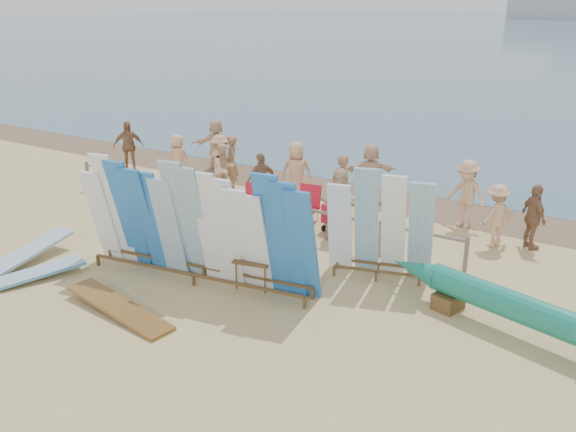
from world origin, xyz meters
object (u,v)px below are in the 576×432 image
Objects in this scene: side_surfboard_rack at (380,228)px; beachgoer_8 at (341,203)px; stroller at (335,216)px; beachgoer_extra_0 at (496,216)px; flat_board_c at (120,313)px; beach_chair_right at (255,209)px; flat_board_e at (21,283)px; beachgoer_4 at (262,181)px; beachgoer_7 at (341,186)px; beachgoer_extra_1 at (128,146)px; beachgoer_5 at (370,172)px; beachgoer_10 at (534,217)px; beachgoer_9 at (466,194)px; beach_chair_left at (307,211)px; beachgoer_11 at (216,144)px; beachgoer_1 at (231,163)px; vendor_table at (254,272)px; flat_board_a at (22,265)px; main_surfboard_rack at (196,228)px; outrigger_canoe at (530,314)px; beachgoer_2 at (224,169)px; beachgoer_3 at (221,160)px; beachgoer_6 at (296,173)px; beachgoer_0 at (178,158)px.

side_surfboard_rack is 1.40× the size of beachgoer_8.
stroller is 0.62× the size of beachgoer_extra_0.
flat_board_c is 2.83× the size of beach_chair_right.
beachgoer_4 is at bearing 99.94° from flat_board_e.
beachgoer_7 reaches higher than beachgoer_extra_1.
beachgoer_5 is 1.07× the size of beachgoer_10.
beachgoer_9 reaches higher than beachgoer_10.
flat_board_c is 2.79× the size of beach_chair_left.
flat_board_c is 1.68× the size of beachgoer_4.
beachgoer_11 reaches higher than beach_chair_left.
beachgoer_1 is at bearing 83.68° from beachgoer_8.
beach_chair_right is (-1.29, -0.60, -0.00)m from beach_chair_left.
beachgoer_5 is at bearing 26.27° from beachgoer_8.
beachgoer_4 is at bearing 86.29° from beach_chair_right.
vendor_table is 0.57× the size of beachgoer_9.
beachgoer_extra_0 is at bearing 34.48° from flat_board_a.
stroller is 0.54× the size of beachgoer_9.
main_surfboard_rack is 3.03× the size of beachgoer_8.
beachgoer_10 is (13.43, 0.07, -0.07)m from beachgoer_extra_1.
vendor_table is at bearing 81.01° from beachgoer_11.
beachgoer_7 is at bearing -57.86° from beachgoer_extra_0.
outrigger_canoe is at bearing -33.05° from side_surfboard_rack.
vendor_table is at bearing 10.75° from main_surfboard_rack.
beachgoer_10 is (4.45, 5.27, 0.46)m from vendor_table.
beachgoer_2 is 4.93m from beachgoer_8.
beachgoer_11 is 9.30m from beachgoer_9.
vendor_table is 0.60× the size of beachgoer_5.
vendor_table is 7.04m from beachgoer_1.
beachgoer_3 reaches higher than flat_board_a.
vendor_table is 0.58× the size of beachgoer_11.
side_surfboard_rack is at bearing -34.44° from stroller.
beachgoer_7 reaches higher than beachgoer_2.
beachgoer_extra_1 is (-8.84, 1.33, 0.48)m from stroller.
stroller is (-2.14, 2.05, -0.75)m from side_surfboard_rack.
beachgoer_extra_1 is at bearing 164.02° from beach_chair_left.
beach_chair_left is at bearing 86.51° from flat_board_e.
flat_board_a is at bearing -21.43° from beachgoer_extra_0.
beachgoer_10 is (6.02, 7.57, 0.80)m from flat_board_c.
vendor_table is 5.21m from beachgoer_4.
beachgoer_2 is at bearing 132.91° from beachgoer_3.
main_surfboard_rack is 2.90× the size of beachgoer_6.
stroller is (1.02, 4.28, -0.83)m from main_surfboard_rack.
beachgoer_extra_0 is 10.33m from beachgoer_0.
main_surfboard_rack reaches higher than beachgoer_6.
flat_board_c is at bearing 26.51° from flat_board_e.
beachgoer_5 reaches higher than beachgoer_4.
beachgoer_1 reaches higher than outrigger_canoe.
beachgoer_extra_1 is 2.30m from beachgoer_0.
beachgoer_11 is (-5.03, 9.40, 0.88)m from flat_board_c.
main_surfboard_rack is at bearing -83.11° from beachgoer_extra_1.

